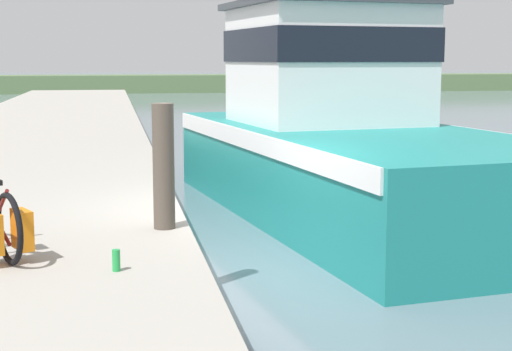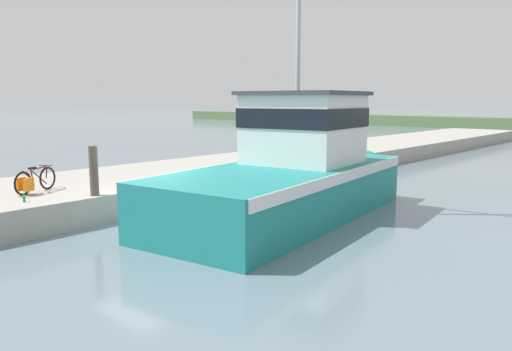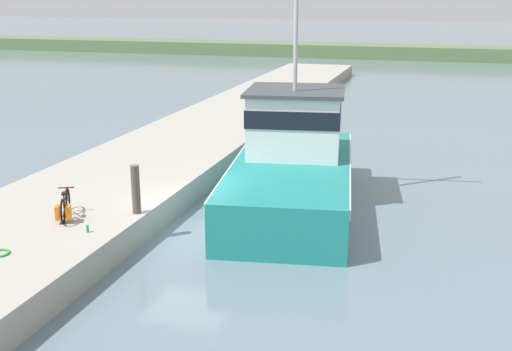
% 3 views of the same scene
% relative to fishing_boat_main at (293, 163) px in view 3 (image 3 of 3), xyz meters
% --- Properties ---
extents(ground_plane, '(320.00, 320.00, 0.00)m').
position_rel_fishing_boat_main_xyz_m(ground_plane, '(-2.32, -3.65, -1.38)').
color(ground_plane, slate).
extents(dock_pier, '(5.61, 80.00, 0.82)m').
position_rel_fishing_boat_main_xyz_m(dock_pier, '(-5.98, -3.65, -0.97)').
color(dock_pier, '#A39E93').
rests_on(dock_pier, ground_plane).
extents(fishing_boat_main, '(5.12, 11.42, 10.98)m').
position_rel_fishing_boat_main_xyz_m(fishing_boat_main, '(0.00, 0.00, 0.00)').
color(fishing_boat_main, teal).
rests_on(fishing_boat_main, ground_plane).
extents(bicycle_touring, '(0.84, 1.56, 0.76)m').
position_rel_fishing_boat_main_xyz_m(bicycle_touring, '(-5.13, -5.72, -0.21)').
color(bicycle_touring, black).
rests_on(bicycle_touring, dock_pier).
extents(mooring_post, '(0.24, 0.24, 1.41)m').
position_rel_fishing_boat_main_xyz_m(mooring_post, '(-3.46, -4.70, 0.15)').
color(mooring_post, '#51473D').
rests_on(mooring_post, dock_pier).
extents(water_bottle_by_bike, '(0.07, 0.07, 0.20)m').
position_rel_fishing_boat_main_xyz_m(water_bottle_by_bike, '(-4.01, -6.45, -0.46)').
color(water_bottle_by_bike, green).
rests_on(water_bottle_by_bike, dock_pier).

